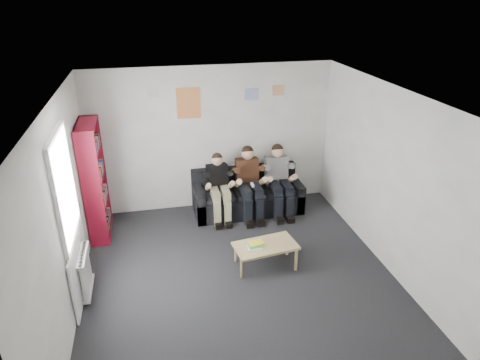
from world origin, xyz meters
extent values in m
plane|color=black|center=(0.00, 0.00, 0.00)|extent=(5.00, 5.00, 0.00)
plane|color=white|center=(0.00, 0.00, 2.70)|extent=(5.00, 5.00, 0.00)
plane|color=white|center=(0.00, 2.50, 1.35)|extent=(4.50, 0.00, 4.50)
plane|color=white|center=(0.00, -2.50, 1.35)|extent=(4.50, 0.00, 4.50)
plane|color=white|center=(-2.25, 0.00, 1.35)|extent=(0.00, 5.00, 5.00)
plane|color=white|center=(2.25, 0.00, 1.35)|extent=(0.00, 5.00, 5.00)
cube|color=black|center=(0.59, 2.07, 0.19)|extent=(2.03, 0.83, 0.39)
cube|color=black|center=(0.59, 2.40, 0.59)|extent=(2.03, 0.18, 0.40)
cube|color=black|center=(-0.34, 2.07, 0.28)|extent=(0.17, 0.83, 0.55)
cube|color=black|center=(1.52, 2.07, 0.28)|extent=(0.17, 0.83, 0.55)
cube|color=black|center=(0.59, 2.00, 0.43)|extent=(1.70, 0.57, 0.09)
cube|color=maroon|center=(-2.08, 1.82, 1.00)|extent=(0.30, 0.90, 2.00)
cube|color=#D6B67B|center=(0.45, 0.28, 0.36)|extent=(0.94, 0.51, 0.04)
cylinder|color=#D6B67B|center=(0.02, 0.07, 0.17)|extent=(0.05, 0.05, 0.34)
cylinder|color=#D6B67B|center=(0.87, 0.07, 0.17)|extent=(0.05, 0.05, 0.34)
cylinder|color=#D6B67B|center=(0.02, 0.49, 0.17)|extent=(0.05, 0.05, 0.34)
cylinder|color=#D6B67B|center=(0.87, 0.49, 0.17)|extent=(0.05, 0.05, 0.34)
cube|color=white|center=(0.26, 0.24, 0.38)|extent=(0.21, 0.16, 0.02)
cube|color=#60C145|center=(0.28, 0.27, 0.40)|extent=(0.21, 0.16, 0.02)
cube|color=yellow|center=(0.30, 0.30, 0.42)|extent=(0.21, 0.16, 0.02)
cube|color=black|center=(0.02, 2.12, 0.73)|extent=(0.37, 0.27, 0.52)
sphere|color=tan|center=(0.02, 2.08, 1.09)|extent=(0.20, 0.20, 0.20)
sphere|color=black|center=(0.02, 2.09, 1.12)|extent=(0.19, 0.19, 0.19)
cube|color=tan|center=(0.02, 1.84, 0.54)|extent=(0.33, 0.43, 0.14)
cube|color=tan|center=(0.02, 1.64, 0.24)|extent=(0.31, 0.13, 0.48)
cube|color=black|center=(0.02, 1.58, 0.05)|extent=(0.31, 0.24, 0.09)
cube|color=#442316|center=(0.59, 2.13, 0.76)|extent=(0.41, 0.30, 0.58)
sphere|color=tan|center=(0.59, 2.09, 1.16)|extent=(0.23, 0.23, 0.23)
sphere|color=black|center=(0.59, 2.10, 1.20)|extent=(0.22, 0.22, 0.22)
cube|color=black|center=(0.59, 1.82, 0.55)|extent=(0.37, 0.48, 0.15)
cube|color=black|center=(0.59, 1.59, 0.24)|extent=(0.35, 0.14, 0.48)
cube|color=black|center=(0.59, 1.53, 0.05)|extent=(0.35, 0.27, 0.10)
cube|color=white|center=(0.59, 1.71, 0.71)|extent=(0.04, 0.14, 0.04)
cube|color=white|center=(1.16, 2.13, 0.76)|extent=(0.41, 0.30, 0.58)
sphere|color=tan|center=(1.16, 2.09, 1.16)|extent=(0.23, 0.23, 0.23)
sphere|color=black|center=(1.16, 2.10, 1.19)|extent=(0.22, 0.22, 0.22)
cube|color=black|center=(1.16, 1.82, 0.55)|extent=(0.37, 0.47, 0.15)
cube|color=black|center=(1.16, 1.59, 0.24)|extent=(0.35, 0.14, 0.48)
cube|color=black|center=(1.16, 1.53, 0.05)|extent=(0.35, 0.27, 0.10)
cylinder|color=silver|center=(-2.15, -0.08, 0.35)|extent=(0.06, 0.06, 0.60)
cylinder|color=silver|center=(-2.15, 0.00, 0.35)|extent=(0.06, 0.06, 0.60)
cylinder|color=silver|center=(-2.15, 0.08, 0.35)|extent=(0.06, 0.06, 0.60)
cylinder|color=silver|center=(-2.15, 0.16, 0.35)|extent=(0.06, 0.06, 0.60)
cylinder|color=silver|center=(-2.15, 0.24, 0.35)|extent=(0.06, 0.06, 0.60)
cylinder|color=silver|center=(-2.15, 0.32, 0.35)|extent=(0.06, 0.06, 0.60)
cylinder|color=silver|center=(-2.15, 0.40, 0.35)|extent=(0.06, 0.06, 0.60)
cylinder|color=silver|center=(-2.15, 0.48, 0.35)|extent=(0.06, 0.06, 0.60)
cube|color=silver|center=(-2.15, 0.20, 0.07)|extent=(0.10, 0.64, 0.04)
cube|color=silver|center=(-2.15, 0.20, 0.63)|extent=(0.10, 0.64, 0.04)
cube|color=white|center=(-2.23, 0.20, 1.65)|extent=(0.02, 1.00, 1.30)
cube|color=white|center=(-2.22, 0.20, 2.33)|extent=(0.05, 1.12, 0.06)
cube|color=white|center=(-2.22, 0.20, 0.97)|extent=(0.05, 1.12, 0.06)
cube|color=white|center=(-2.22, 0.20, 0.45)|extent=(0.03, 1.30, 0.90)
cube|color=gold|center=(-0.40, 2.49, 2.05)|extent=(0.42, 0.01, 0.55)
cube|color=blue|center=(0.75, 2.49, 2.15)|extent=(0.25, 0.01, 0.20)
cube|color=#BD3B90|center=(1.25, 2.49, 2.20)|extent=(0.22, 0.01, 0.18)
cube|color=silver|center=(-1.00, 2.49, 2.25)|extent=(0.20, 0.01, 0.14)
camera|label=1|loc=(-1.11, -4.97, 3.96)|focal=32.00mm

